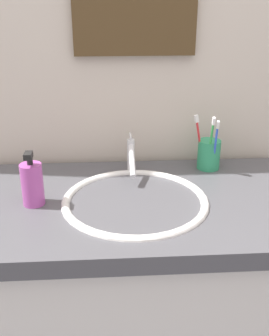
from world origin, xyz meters
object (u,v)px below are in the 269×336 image
object	(u,v)px
toothbrush_cup	(209,154)
soap_dispenser	(32,183)
toothbrush_red	(199,138)
faucet	(131,157)
toothbrush_blue	(216,143)
toothbrush_green	(211,140)

from	to	relation	value
toothbrush_cup	soap_dispenser	distance (m)	0.59
soap_dispenser	toothbrush_red	bearing A→B (deg)	23.09
faucet	toothbrush_blue	xyz separation A→B (m)	(0.27, -0.01, 0.04)
toothbrush_red	toothbrush_blue	size ratio (longest dim) A/B	1.04
toothbrush_cup	toothbrush_green	bearing A→B (deg)	-99.26
faucet	toothbrush_green	xyz separation A→B (m)	(0.26, -0.00, 0.05)
toothbrush_cup	toothbrush_green	world-z (taller)	toothbrush_green
toothbrush_red	toothbrush_blue	bearing A→B (deg)	-37.78
toothbrush_green	toothbrush_blue	size ratio (longest dim) A/B	1.06
faucet	toothbrush_red	bearing A→B (deg)	7.17
toothbrush_red	toothbrush_blue	distance (m)	0.06
toothbrush_cup	soap_dispenser	bearing A→B (deg)	-157.86
toothbrush_cup	toothbrush_green	distance (m)	0.07
faucet	toothbrush_cup	xyz separation A→B (m)	(0.26, 0.03, -0.01)
toothbrush_red	toothbrush_blue	xyz separation A→B (m)	(0.05, -0.04, -0.00)
toothbrush_cup	soap_dispenser	size ratio (longest dim) A/B	0.62
toothbrush_green	soap_dispenser	bearing A→B (deg)	-160.78
toothbrush_green	toothbrush_blue	xyz separation A→B (m)	(0.01, -0.01, -0.01)
toothbrush_red	soap_dispenser	size ratio (longest dim) A/B	1.17
toothbrush_blue	soap_dispenser	distance (m)	0.58
toothbrush_cup	toothbrush_blue	size ratio (longest dim) A/B	0.56
toothbrush_green	toothbrush_cup	bearing A→B (deg)	80.74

